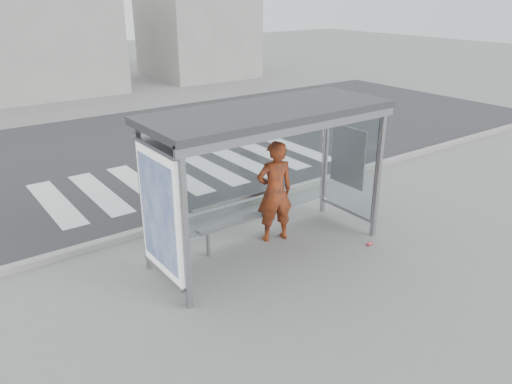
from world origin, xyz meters
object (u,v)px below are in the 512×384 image
bus_shelter (249,149)px  bench (237,220)px  person (275,192)px  soda_can (370,244)px

bus_shelter → bench: 1.54m
bench → person: bearing=-15.2°
person → soda_can: bearing=150.5°
bus_shelter → bench: size_ratio=2.56×
bus_shelter → person: (0.75, 0.25, -1.02)m
soda_can → bench: bearing=143.6°
bus_shelter → bench: bus_shelter is taller
person → soda_can: size_ratio=17.66×
person → bus_shelter: bearing=33.6°
bus_shelter → person: bus_shelter is taller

